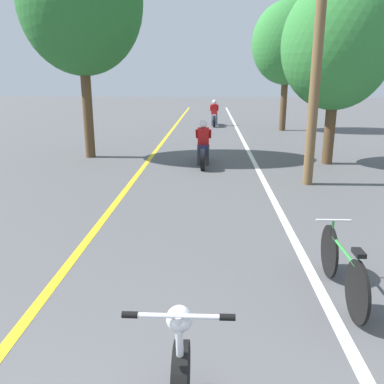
{
  "coord_description": "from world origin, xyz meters",
  "views": [
    {
      "loc": [
        0.3,
        -0.71,
        2.55
      ],
      "look_at": [
        0.03,
        5.18,
        0.9
      ],
      "focal_mm": 38.0,
      "sensor_mm": 36.0,
      "label": 1
    }
  ],
  "objects_px": {
    "motorcycle_rider_lead": "(203,148)",
    "roadside_tree_left": "(80,2)",
    "motorcycle_rider_far": "(214,116)",
    "roadside_tree_right_near": "(337,45)",
    "roadside_tree_right_far": "(287,44)",
    "utility_pole": "(318,40)",
    "bicycle_parked": "(342,268)"
  },
  "relations": [
    {
      "from": "roadside_tree_left",
      "to": "roadside_tree_right_far",
      "type": "bearing_deg",
      "value": 45.0
    },
    {
      "from": "bicycle_parked",
      "to": "roadside_tree_right_near",
      "type": "bearing_deg",
      "value": 75.89
    },
    {
      "from": "roadside_tree_left",
      "to": "bicycle_parked",
      "type": "xyz_separation_m",
      "value": [
        5.63,
        -8.86,
        -4.45
      ]
    },
    {
      "from": "roadside_tree_right_near",
      "to": "roadside_tree_left",
      "type": "distance_m",
      "value": 7.82
    },
    {
      "from": "roadside_tree_left",
      "to": "motorcycle_rider_far",
      "type": "relative_size",
      "value": 3.42
    },
    {
      "from": "roadside_tree_right_far",
      "to": "roadside_tree_left",
      "type": "xyz_separation_m",
      "value": [
        -7.69,
        -7.69,
        0.63
      ]
    },
    {
      "from": "utility_pole",
      "to": "roadside_tree_right_far",
      "type": "height_order",
      "value": "utility_pole"
    },
    {
      "from": "bicycle_parked",
      "to": "motorcycle_rider_lead",
      "type": "bearing_deg",
      "value": 103.16
    },
    {
      "from": "motorcycle_rider_far",
      "to": "bicycle_parked",
      "type": "relative_size",
      "value": 1.17
    },
    {
      "from": "utility_pole",
      "to": "bicycle_parked",
      "type": "height_order",
      "value": "utility_pole"
    },
    {
      "from": "utility_pole",
      "to": "bicycle_parked",
      "type": "bearing_deg",
      "value": -98.8
    },
    {
      "from": "roadside_tree_right_far",
      "to": "motorcycle_rider_lead",
      "type": "relative_size",
      "value": 2.89
    },
    {
      "from": "roadside_tree_left",
      "to": "motorcycle_rider_far",
      "type": "height_order",
      "value": "roadside_tree_left"
    },
    {
      "from": "roadside_tree_right_far",
      "to": "roadside_tree_left",
      "type": "height_order",
      "value": "roadside_tree_left"
    },
    {
      "from": "motorcycle_rider_lead",
      "to": "motorcycle_rider_far",
      "type": "xyz_separation_m",
      "value": [
        0.41,
        10.78,
        0.02
      ]
    },
    {
      "from": "roadside_tree_right_near",
      "to": "roadside_tree_right_far",
      "type": "bearing_deg",
      "value": 89.84
    },
    {
      "from": "roadside_tree_left",
      "to": "motorcycle_rider_lead",
      "type": "distance_m",
      "value": 5.86
    },
    {
      "from": "roadside_tree_left",
      "to": "roadside_tree_right_near",
      "type": "bearing_deg",
      "value": -5.68
    },
    {
      "from": "motorcycle_rider_lead",
      "to": "bicycle_parked",
      "type": "distance_m",
      "value": 7.94
    },
    {
      "from": "motorcycle_rider_far",
      "to": "roadside_tree_left",
      "type": "bearing_deg",
      "value": -113.65
    },
    {
      "from": "roadside_tree_left",
      "to": "bicycle_parked",
      "type": "bearing_deg",
      "value": -57.59
    },
    {
      "from": "roadside_tree_right_near",
      "to": "roadside_tree_right_far",
      "type": "distance_m",
      "value": 8.48
    },
    {
      "from": "roadside_tree_right_far",
      "to": "motorcycle_rider_far",
      "type": "bearing_deg",
      "value": 150.4
    },
    {
      "from": "roadside_tree_right_near",
      "to": "bicycle_parked",
      "type": "xyz_separation_m",
      "value": [
        -2.04,
        -8.1,
        -3.1
      ]
    },
    {
      "from": "motorcycle_rider_far",
      "to": "utility_pole",
      "type": "bearing_deg",
      "value": -80.21
    },
    {
      "from": "roadside_tree_right_near",
      "to": "motorcycle_rider_far",
      "type": "height_order",
      "value": "roadside_tree_right_near"
    },
    {
      "from": "roadside_tree_right_near",
      "to": "roadside_tree_left",
      "type": "height_order",
      "value": "roadside_tree_left"
    },
    {
      "from": "roadside_tree_right_near",
      "to": "motorcycle_rider_far",
      "type": "relative_size",
      "value": 2.59
    },
    {
      "from": "motorcycle_rider_lead",
      "to": "roadside_tree_left",
      "type": "bearing_deg",
      "value": 163.49
    },
    {
      "from": "utility_pole",
      "to": "motorcycle_rider_lead",
      "type": "height_order",
      "value": "utility_pole"
    },
    {
      "from": "roadside_tree_right_near",
      "to": "bicycle_parked",
      "type": "relative_size",
      "value": 3.03
    },
    {
      "from": "roadside_tree_right_near",
      "to": "motorcycle_rider_lead",
      "type": "bearing_deg",
      "value": -174.49
    }
  ]
}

